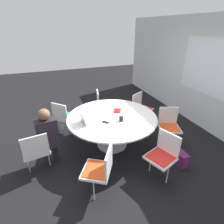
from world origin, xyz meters
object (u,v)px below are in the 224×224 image
Objects in this scene: chair_3 at (169,124)px; chair_6 at (64,115)px; chair_1 at (101,168)px; chair_4 at (141,106)px; chair_5 at (103,103)px; handbag at (179,157)px; person_0 at (48,134)px; coffee_cup at (121,119)px; laptop at (85,121)px; cell_phone at (105,122)px; spiral_notebook at (117,111)px; chair_0 at (36,149)px; chair_2 at (163,153)px.

chair_6 is at bearing -9.75° from chair_3.
chair_6 is at bearing 40.93° from chair_1.
chair_4 and chair_5 have the same top height.
handbag is (1.86, 1.94, -0.36)m from chair_6.
chair_6 is (-1.21, -2.12, 0.00)m from chair_3.
chair_5 is at bearing 35.36° from person_0.
person_0 reaches higher than chair_5.
coffee_cup is at bearing -7.83° from chair_1.
laptop reaches higher than cell_phone.
chair_4 is 1.71m from handbag.
laptop is (0.94, 0.34, 0.28)m from chair_6.
spiral_notebook is 0.56m from cell_phone.
chair_5 is 1.07m from spiral_notebook.
chair_0 is 1.23m from chair_1.
chair_0 is 1.65m from coffee_cup.
person_0 is at bearing -92.87° from coffee_cup.
person_0 is at bearing -9.15° from chair_4.
laptop reaches higher than chair_5.
chair_2 is at bearing 36.79° from cell_phone.
chair_1 is at bearing 42.42° from chair_3.
chair_0 reaches higher than coffee_cup.
chair_3 is 1.83m from laptop.
cell_phone is at bearing -9.31° from person_0.
spiral_notebook is 2.60× the size of coffee_cup.
chair_3 is at bearing -36.23° from chair_1.
laptop is at bearing -24.68° from chair_6.
spiral_notebook is at bearing 12.38° from chair_5.
cell_phone is (0.01, 1.09, 0.03)m from person_0.
chair_2 is 2.05m from person_0.
chair_5 is at bearing -37.50° from chair_3.
chair_1 is (0.81, 0.93, 0.00)m from chair_0.
handbag is at bearing 50.42° from coffee_cup.
chair_0 is 2.35× the size of handbag.
person_0 is 4.69× the size of spiral_notebook.
coffee_cup is 1.35m from handbag.
chair_4 is at bearing 68.08° from chair_5.
spiral_notebook is at bearing -78.86° from laptop.
chair_6 is 1.32m from spiral_notebook.
chair_5 is at bearing 33.57° from chair_0.
chair_1 is 8.62× the size of coffee_cup.
chair_1 is 0.71× the size of person_0.
chair_6 is at bearing 61.33° from person_0.
laptop is 3.21× the size of coffee_cup.
chair_5 is at bearing -178.78° from spiral_notebook.
spiral_notebook is at bearing 133.54° from cell_phone.
person_0 is at bearing 88.82° from laptop.
handbag is at bearing 34.30° from spiral_notebook.
chair_6 is at bearing -120.26° from spiral_notebook.
chair_3 is at bearing 83.18° from cell_phone.
chair_3 is 1.90m from chair_5.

